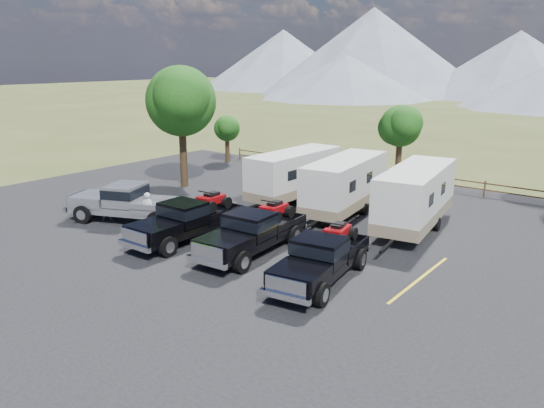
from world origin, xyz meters
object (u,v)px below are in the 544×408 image
Objects in this scene: pickup_silver at (129,202)px; tree_big_nw at (181,101)px; rig_right at (322,257)px; trailer_center at (345,185)px; rig_left at (188,219)px; person_b at (108,206)px; rig_center at (253,231)px; person_a at (148,210)px; trailer_left at (294,175)px; trailer_right at (415,198)px.

tree_big_nw is at bearing -175.95° from pickup_silver.
rig_right is 9.35m from trailer_center.
rig_left is 1.01× the size of rig_right.
rig_left is at bearing -46.91° from person_b.
person_a is at bearing 179.66° from rig_center.
tree_big_nw is at bearing 56.48° from person_b.
rig_left is 0.98× the size of rig_center.
trailer_left is 9.15m from person_a.
trailer_left reaches higher than rig_left.
tree_big_nw reaches higher than trailer_right.
person_a is at bearing -54.43° from tree_big_nw.
pickup_silver is at bearing -155.92° from trailer_right.
rig_center reaches higher than person_b.
pickup_silver reaches higher than person_a.
pickup_silver is 1.14m from person_b.
trailer_left is 4.73× the size of person_a.
rig_left reaches higher than rig_right.
trailer_center is 4.89× the size of person_a.
rig_center is at bearing -45.54° from person_b.
person_b is at bearing -75.62° from pickup_silver.
rig_center is 8.53m from trailer_right.
tree_big_nw is 1.24× the size of rig_center.
person_b is (-12.93, -0.36, -0.14)m from rig_right.
rig_center is 6.52m from person_a.
pickup_silver is (-4.29, -8.68, -0.52)m from trailer_left.
rig_center is 7.73m from trailer_center.
trailer_right reaches higher than rig_left.
trailer_right reaches higher than person_a.
pickup_silver is (-12.19, -7.85, -0.60)m from trailer_right.
person_a is (-6.50, -0.44, -0.10)m from rig_center.
trailer_center is at bearing 85.77° from rig_center.
trailer_center is (3.53, 8.27, 0.58)m from rig_left.
rig_center is 0.71× the size of trailer_right.
person_a is at bearing -136.49° from trailer_center.
pickup_silver is 3.81× the size of person_a.
tree_big_nw reaches higher than rig_right.
rig_left is at bearing -142.49° from trailer_right.
trailer_center is at bearing -7.94° from trailer_left.
rig_right reaches higher than person_a.
rig_center is 3.88× the size of person_b.
person_a is (5.14, -7.19, -4.67)m from tree_big_nw.
rig_left is 8.85m from trailer_left.
trailer_right is at bearing -19.42° from person_b.
person_b is (-0.90, -0.67, -0.20)m from pickup_silver.
trailer_left is at bearing 163.66° from trailer_center.
pickup_silver is at bearing 177.21° from rig_left.
trailer_center is at bearing 106.34° from rig_right.
rig_left is 3.57m from rig_center.
rig_left reaches higher than pickup_silver.
rig_center is 0.93× the size of pickup_silver.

